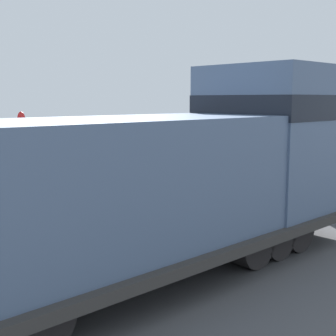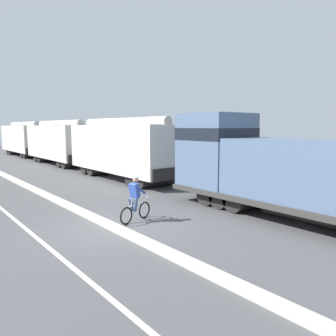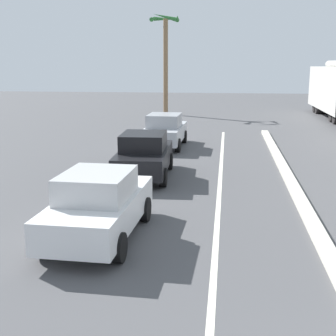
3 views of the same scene
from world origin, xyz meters
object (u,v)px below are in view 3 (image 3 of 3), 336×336
parked_car_white (99,205)px  parked_car_silver (165,130)px  parked_car_black (144,155)px  palm_tree_near (166,46)px

parked_car_white → parked_car_silver: (-0.07, 12.21, 0.00)m
parked_car_white → parked_car_black: 6.03m
parked_car_white → parked_car_silver: 12.21m
parked_car_silver → palm_tree_near: (-1.87, 14.63, 4.45)m
palm_tree_near → parked_car_white: bearing=-85.9°
parked_car_black → palm_tree_near: palm_tree_near is taller
parked_car_white → palm_tree_near: bearing=94.1°
parked_car_black → palm_tree_near: (-1.94, 20.81, 4.45)m
parked_car_white → palm_tree_near: 27.28m
parked_car_white → parked_car_silver: size_ratio=1.00×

